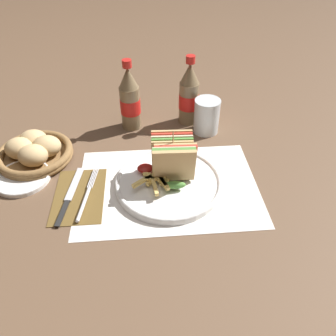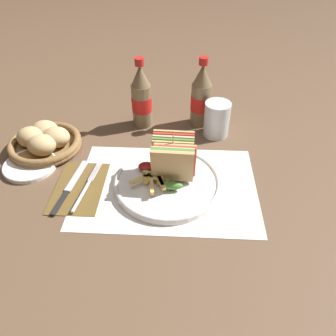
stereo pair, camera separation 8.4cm
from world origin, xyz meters
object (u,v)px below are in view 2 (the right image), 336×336
club_sandwich (173,160)px  coke_bottle_near (141,98)px  glass_near (217,119)px  fork (84,190)px  bread_basket (45,142)px  knife (70,186)px  plate_main (168,182)px  side_saucer (30,165)px  coke_bottle_far (201,97)px

club_sandwich → coke_bottle_near: bearing=112.0°
glass_near → fork: bearing=-140.9°
club_sandwich → bread_basket: 0.40m
knife → fork: bearing=-11.7°
plate_main → side_saucer: 0.39m
fork → side_saucer: 0.20m
knife → glass_near: 0.47m
club_sandwich → coke_bottle_far: size_ratio=0.63×
club_sandwich → side_saucer: (-0.40, 0.03, -0.06)m
fork → coke_bottle_near: coke_bottle_near is taller
fork → glass_near: size_ratio=1.71×
glass_near → side_saucer: 0.56m
club_sandwich → knife: 0.27m
club_sandwich → glass_near: size_ratio=1.29×
knife → bread_basket: (-0.12, 0.16, 0.02)m
plate_main → bread_basket: 0.39m
glass_near → bread_basket: (-0.50, -0.10, -0.03)m
plate_main → fork: size_ratio=1.49×
club_sandwich → coke_bottle_near: size_ratio=0.63×
fork → glass_near: bearing=47.7°
plate_main → coke_bottle_near: size_ratio=1.25×
fork → knife: fork is taller
plate_main → knife: bearing=-174.1°
fork → club_sandwich: bearing=23.8°
coke_bottle_near → coke_bottle_far: (0.18, 0.02, 0.00)m
coke_bottle_near → side_saucer: size_ratio=1.53×
club_sandwich → knife: (-0.26, -0.04, -0.06)m
coke_bottle_near → coke_bottle_far: 0.19m
club_sandwich → knife: bearing=-170.4°
plate_main → side_saucer: plate_main is taller
bread_basket → knife: bearing=-54.0°
knife → coke_bottle_near: bearing=72.3°
bread_basket → side_saucer: bread_basket is taller
club_sandwich → plate_main: bearing=-123.2°
fork → coke_bottle_near: 0.36m
coke_bottle_near → bread_basket: 0.32m
plate_main → knife: plate_main is taller
fork → glass_near: 0.45m
fork → side_saucer: bearing=160.9°
bread_basket → side_saucer: bearing=-101.6°
fork → coke_bottle_near: (0.11, 0.33, 0.09)m
glass_near → club_sandwich: bearing=-119.5°
knife → bread_basket: size_ratio=0.98×
bread_basket → fork: bearing=-48.1°
bread_basket → coke_bottle_near: bearing=29.0°
knife → bread_basket: bearing=134.6°
coke_bottle_far → bread_basket: 0.49m
knife → side_saucer: bearing=158.8°
knife → glass_near: bearing=43.0°
fork → glass_near: (0.35, 0.28, 0.05)m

